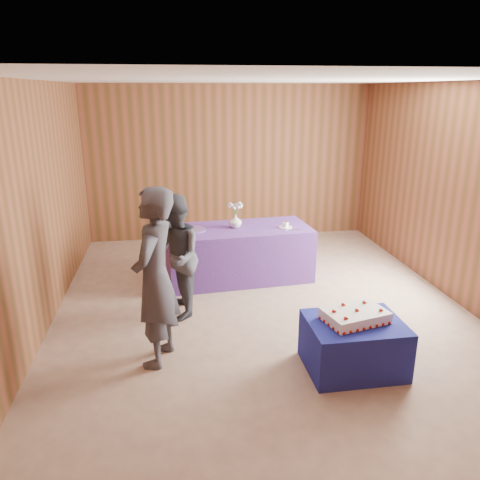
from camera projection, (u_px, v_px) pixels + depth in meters
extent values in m
plane|color=tan|center=(261.00, 306.00, 5.88)|extent=(6.00, 6.00, 0.00)
cube|color=brown|center=(229.00, 163.00, 8.29)|extent=(5.00, 0.04, 2.70)
cube|color=brown|center=(365.00, 321.00, 2.64)|extent=(5.00, 0.04, 2.70)
cube|color=brown|center=(38.00, 209.00, 5.11)|extent=(0.04, 6.00, 2.70)
cube|color=brown|center=(459.00, 194.00, 5.82)|extent=(0.04, 6.00, 2.70)
cube|color=white|center=(264.00, 79.00, 5.05)|extent=(5.00, 6.00, 0.04)
cube|color=navy|center=(354.00, 345.00, 4.50)|extent=(0.91, 0.71, 0.50)
cube|color=#6E389A|center=(239.00, 253.00, 6.66)|extent=(2.07, 1.06, 0.75)
cube|color=white|center=(355.00, 315.00, 4.43)|extent=(0.65, 0.51, 0.11)
sphere|color=#9C110C|center=(341.00, 334.00, 4.17)|extent=(0.03, 0.03, 0.03)
sphere|color=#9C110C|center=(392.00, 322.00, 4.38)|extent=(0.03, 0.03, 0.03)
sphere|color=#9C110C|center=(318.00, 316.00, 4.51)|extent=(0.03, 0.03, 0.03)
sphere|color=#9C110C|center=(367.00, 306.00, 4.72)|extent=(0.03, 0.03, 0.03)
sphere|color=#9C110C|center=(346.00, 316.00, 4.26)|extent=(0.03, 0.03, 0.03)
cone|color=#185914|center=(348.00, 317.00, 4.27)|extent=(0.02, 0.03, 0.02)
sphere|color=#9C110C|center=(363.00, 302.00, 4.54)|extent=(0.03, 0.03, 0.03)
cone|color=#185914|center=(365.00, 303.00, 4.55)|extent=(0.02, 0.03, 0.02)
sphere|color=#9C110C|center=(355.00, 309.00, 4.41)|extent=(0.03, 0.03, 0.03)
cone|color=#185914|center=(358.00, 310.00, 4.42)|extent=(0.02, 0.03, 0.02)
imported|color=silver|center=(235.00, 221.00, 6.53)|extent=(0.21, 0.21, 0.19)
cylinder|color=#386729|center=(238.00, 210.00, 6.49)|extent=(0.01, 0.01, 0.14)
sphere|color=#BBA7D8|center=(241.00, 205.00, 6.47)|extent=(0.05, 0.05, 0.05)
cylinder|color=#386729|center=(237.00, 209.00, 6.51)|extent=(0.01, 0.01, 0.14)
sphere|color=white|center=(240.00, 204.00, 6.52)|extent=(0.05, 0.05, 0.05)
cylinder|color=#386729|center=(236.00, 209.00, 6.51)|extent=(0.01, 0.01, 0.14)
sphere|color=#BBA7D8|center=(236.00, 203.00, 6.54)|extent=(0.05, 0.05, 0.05)
cylinder|color=#386729|center=(234.00, 209.00, 6.51)|extent=(0.01, 0.01, 0.14)
sphere|color=white|center=(233.00, 204.00, 6.53)|extent=(0.05, 0.05, 0.05)
cylinder|color=#386729|center=(233.00, 209.00, 6.50)|extent=(0.01, 0.01, 0.14)
sphere|color=#BBA7D8|center=(230.00, 204.00, 6.50)|extent=(0.05, 0.05, 0.05)
cylinder|color=#386729|center=(233.00, 210.00, 6.48)|extent=(0.01, 0.01, 0.14)
sphere|color=white|center=(229.00, 205.00, 6.45)|extent=(0.05, 0.05, 0.05)
cylinder|color=#386729|center=(234.00, 210.00, 6.46)|extent=(0.01, 0.01, 0.14)
sphere|color=#BBA7D8|center=(231.00, 206.00, 6.41)|extent=(0.05, 0.05, 0.05)
cylinder|color=#386729|center=(235.00, 210.00, 6.45)|extent=(0.01, 0.01, 0.14)
sphere|color=white|center=(234.00, 206.00, 6.38)|extent=(0.05, 0.05, 0.05)
cylinder|color=#386729|center=(236.00, 210.00, 6.45)|extent=(0.01, 0.01, 0.14)
sphere|color=#BBA7D8|center=(238.00, 206.00, 6.39)|extent=(0.05, 0.05, 0.05)
cylinder|color=#386729|center=(237.00, 210.00, 6.47)|extent=(0.01, 0.01, 0.14)
sphere|color=white|center=(241.00, 205.00, 6.42)|extent=(0.05, 0.05, 0.05)
cylinder|color=#61468C|center=(192.00, 230.00, 6.41)|extent=(0.46, 0.46, 0.02)
cylinder|color=white|center=(285.00, 227.00, 6.55)|extent=(0.25, 0.25, 0.01)
cube|color=white|center=(286.00, 225.00, 6.54)|extent=(0.09, 0.09, 0.06)
sphere|color=#9C110C|center=(286.00, 222.00, 6.51)|extent=(0.02, 0.02, 0.02)
cube|color=#AFAFB4|center=(292.00, 230.00, 6.44)|extent=(0.26, 0.03, 0.00)
imported|color=#373640|center=(155.00, 278.00, 4.44)|extent=(0.60, 0.74, 1.77)
imported|color=#353740|center=(175.00, 258.00, 5.43)|extent=(0.63, 0.77, 1.47)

